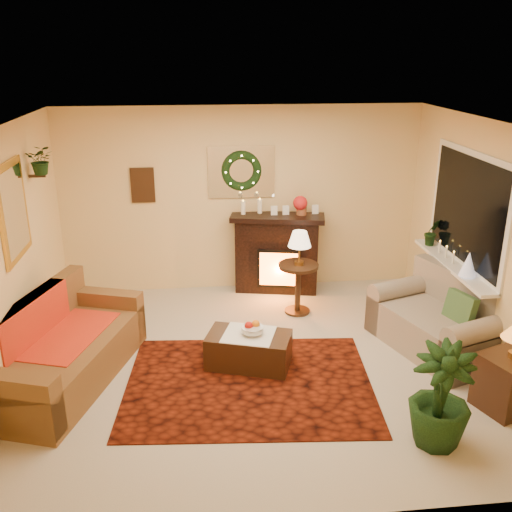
{
  "coord_description": "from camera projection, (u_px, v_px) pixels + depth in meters",
  "views": [
    {
      "loc": [
        -0.63,
        -5.51,
        3.29
      ],
      "look_at": [
        0.0,
        0.35,
        1.15
      ],
      "focal_mm": 40.0,
      "sensor_mm": 36.0,
      "label": 1
    }
  ],
  "objects": [
    {
      "name": "wall_art",
      "position": [
        143.0,
        185.0,
        7.75
      ],
      "size": [
        0.32,
        0.03,
        0.48
      ],
      "primitive_type": "cube",
      "color": "#381E11",
      "rests_on": "wall_back"
    },
    {
      "name": "mini_tree",
      "position": [
        468.0,
        264.0,
        6.35
      ],
      "size": [
        0.19,
        0.19,
        0.28
      ],
      "primitive_type": "cone",
      "color": "silver",
      "rests_on": "window_sill"
    },
    {
      "name": "area_rug",
      "position": [
        249.0,
        383.0,
        5.95
      ],
      "size": [
        2.69,
        2.11,
        0.01
      ],
      "primitive_type": "cube",
      "rotation": [
        0.0,
        0.0,
        -0.08
      ],
      "color": "#621706",
      "rests_on": "floor"
    },
    {
      "name": "end_table_square",
      "position": [
        506.0,
        384.0,
        5.47
      ],
      "size": [
        0.58,
        0.58,
        0.56
      ],
      "primitive_type": "cube",
      "rotation": [
        0.0,
        0.0,
        0.36
      ],
      "color": "#421B14",
      "rests_on": "floor"
    },
    {
      "name": "mantel_candle_b",
      "position": [
        260.0,
        206.0,
        7.83
      ],
      "size": [
        0.06,
        0.06,
        0.19
      ],
      "primitive_type": "cylinder",
      "color": "white",
      "rests_on": "fireplace"
    },
    {
      "name": "wall_left",
      "position": [
        9.0,
        263.0,
        5.64
      ],
      "size": [
        4.5,
        4.5,
        0.0
      ],
      "primitive_type": "plane",
      "color": "#EFD88C",
      "rests_on": "ground"
    },
    {
      "name": "wall_right",
      "position": [
        490.0,
        245.0,
        6.14
      ],
      "size": [
        4.5,
        4.5,
        0.0
      ],
      "primitive_type": "plane",
      "color": "#EFD88C",
      "rests_on": "ground"
    },
    {
      "name": "window_frame",
      "position": [
        468.0,
        210.0,
        6.57
      ],
      "size": [
        0.03,
        1.86,
        1.36
      ],
      "primitive_type": "cube",
      "color": "white",
      "rests_on": "wall_right"
    },
    {
      "name": "gold_mirror",
      "position": [
        13.0,
        211.0,
        5.77
      ],
      "size": [
        0.03,
        0.84,
        1.0
      ],
      "primitive_type": "cube",
      "color": "gold",
      "rests_on": "wall_left"
    },
    {
      "name": "mantel_candle_a",
      "position": [
        243.0,
        208.0,
        7.76
      ],
      "size": [
        0.06,
        0.06,
        0.18
      ],
      "primitive_type": "cylinder",
      "color": "#F2ECC9",
      "rests_on": "fireplace"
    },
    {
      "name": "wall_front",
      "position": [
        298.0,
        368.0,
        3.79
      ],
      "size": [
        5.0,
        5.0,
        0.0
      ],
      "primitive_type": "plane",
      "color": "#EFD88C",
      "rests_on": "ground"
    },
    {
      "name": "sofa",
      "position": [
        65.0,
        344.0,
        5.88
      ],
      "size": [
        1.5,
        2.24,
        0.89
      ],
      "primitive_type": "cube",
      "rotation": [
        0.0,
        0.0,
        -0.32
      ],
      "color": "#4C3324",
      "rests_on": "floor"
    },
    {
      "name": "wreath",
      "position": [
        242.0,
        171.0,
        7.79
      ],
      "size": [
        0.55,
        0.11,
        0.55
      ],
      "primitive_type": "torus",
      "rotation": [
        1.57,
        0.0,
        0.0
      ],
      "color": "#194719",
      "rests_on": "wall_back"
    },
    {
      "name": "window_sill",
      "position": [
        452.0,
        265.0,
        6.79
      ],
      "size": [
        0.22,
        1.86,
        0.04
      ],
      "primitive_type": "cube",
      "color": "white",
      "rests_on": "wall_right"
    },
    {
      "name": "side_table_round",
      "position": [
        298.0,
        289.0,
        7.47
      ],
      "size": [
        0.64,
        0.64,
        0.68
      ],
      "primitive_type": "cylinder",
      "rotation": [
        0.0,
        0.0,
        -0.25
      ],
      "color": "#481E11",
      "rests_on": "floor"
    },
    {
      "name": "poinsettia",
      "position": [
        300.0,
        203.0,
        7.84
      ],
      "size": [
        0.2,
        0.2,
        0.2
      ],
      "primitive_type": "sphere",
      "color": "red",
      "rests_on": "fireplace"
    },
    {
      "name": "lamp_cream",
      "position": [
        299.0,
        250.0,
        7.27
      ],
      "size": [
        0.3,
        0.3,
        0.46
      ],
      "primitive_type": "cone",
      "color": "beige",
      "rests_on": "side_table_round"
    },
    {
      "name": "fruit_bowl",
      "position": [
        252.0,
        329.0,
        6.15
      ],
      "size": [
        0.24,
        0.24,
        0.06
      ],
      "primitive_type": "cylinder",
      "color": "beige",
      "rests_on": "coffee_table"
    },
    {
      "name": "red_throw",
      "position": [
        64.0,
        335.0,
        6.02
      ],
      "size": [
        0.74,
        1.2,
        0.02
      ],
      "primitive_type": "cube",
      "color": "#B32214",
      "rests_on": "sofa"
    },
    {
      "name": "ceiling",
      "position": [
        260.0,
        126.0,
        5.45
      ],
      "size": [
        5.0,
        5.0,
        0.0
      ],
      "primitive_type": "plane",
      "color": "white",
      "rests_on": "ground"
    },
    {
      "name": "wall_back",
      "position": [
        242.0,
        200.0,
        7.99
      ],
      "size": [
        5.0,
        5.0,
        0.0
      ],
      "primitive_type": "plane",
      "color": "#EFD88C",
      "rests_on": "ground"
    },
    {
      "name": "mantel_mirror",
      "position": [
        241.0,
        172.0,
        7.84
      ],
      "size": [
        0.92,
        0.02,
        0.72
      ],
      "primitive_type": "cube",
      "color": "white",
      "rests_on": "wall_back"
    },
    {
      "name": "floor_palm",
      "position": [
        440.0,
        399.0,
        4.92
      ],
      "size": [
        2.13,
        2.13,
        2.86
      ],
      "primitive_type": "imported",
      "rotation": [
        0.0,
        0.0,
        -0.43
      ],
      "color": "#245827",
      "rests_on": "floor"
    },
    {
      "name": "sill_plant",
      "position": [
        432.0,
        231.0,
        7.35
      ],
      "size": [
        0.25,
        0.2,
        0.46
      ],
      "primitive_type": "imported",
      "color": "#1F4D25",
      "rests_on": "window_sill"
    },
    {
      "name": "floor",
      "position": [
        259.0,
        364.0,
        6.34
      ],
      "size": [
        5.0,
        5.0,
        0.0
      ],
      "primitive_type": "plane",
      "color": "beige",
      "rests_on": "ground"
    },
    {
      "name": "loveseat",
      "position": [
        437.0,
        316.0,
        6.52
      ],
      "size": [
        1.32,
        1.71,
        0.87
      ],
      "primitive_type": "cube",
      "rotation": [
        0.0,
        0.0,
        0.34
      ],
      "color": "gray",
      "rests_on": "floor"
    },
    {
      "name": "coffee_table",
      "position": [
        249.0,
        348.0,
        6.24
      ],
      "size": [
        1.0,
        0.74,
        0.38
      ],
      "primitive_type": "cube",
      "rotation": [
        0.0,
        0.0,
        -0.32
      ],
      "color": "#302115",
      "rests_on": "floor"
    },
    {
      "name": "window_glass",
      "position": [
        467.0,
        210.0,
        6.57
      ],
      "size": [
        0.02,
        1.7,
        1.22
      ],
      "primitive_type": "cube",
      "color": "black",
      "rests_on": "wall_right"
    },
    {
      "name": "hanging_plant",
      "position": [
        43.0,
        174.0,
        6.41
      ],
      "size": [
        0.33,
        0.28,
        0.36
      ],
      "primitive_type": "imported",
      "color": "#194719",
      "rests_on": "wall_left"
    },
    {
      "name": "fireplace",
      "position": [
        277.0,
        254.0,
        8.1
      ],
      "size": [
        1.2,
        0.58,
        1.06
      ],
      "primitive_type": "cube",
      "rotation": [
        0.0,
        0.0,
        -0.2
      ],
      "color": "black",
      "rests_on": "floor"
    }
  ]
}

